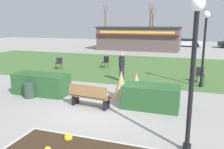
{
  "coord_description": "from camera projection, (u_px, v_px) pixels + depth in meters",
  "views": [
    {
      "loc": [
        3.42,
        -8.0,
        3.34
      ],
      "look_at": [
        -0.15,
        2.33,
        0.94
      ],
      "focal_mm": 37.32,
      "sensor_mm": 36.0,
      "label": 1
    }
  ],
  "objects": [
    {
      "name": "ornamental_grass_behind_right",
      "position": [
        121.0,
        84.0,
        10.55
      ],
      "size": [
        0.71,
        0.71,
        1.27
      ],
      "primitive_type": "cone",
      "color": "tan",
      "rests_on": "ground_plane"
    },
    {
      "name": "hedge_left",
      "position": [
        41.0,
        84.0,
        11.19
      ],
      "size": [
        2.65,
        1.1,
        1.0
      ],
      "primitive_type": "cube",
      "color": "#28562B",
      "rests_on": "ground_plane"
    },
    {
      "name": "lamppost_near",
      "position": [
        194.0,
        58.0,
        5.7
      ],
      "size": [
        0.36,
        0.36,
        3.97
      ],
      "color": "black",
      "rests_on": "ground_plane"
    },
    {
      "name": "ground_plane",
      "position": [
        96.0,
        110.0,
        9.19
      ],
      "size": [
        80.0,
        80.0,
        0.0
      ],
      "primitive_type": "plane",
      "color": "#999691"
    },
    {
      "name": "food_kiosk",
      "position": [
        139.0,
        38.0,
        30.11
      ],
      "size": [
        10.54,
        4.71,
        2.97
      ],
      "color": "#594C47",
      "rests_on": "ground_plane"
    },
    {
      "name": "cafe_chair_east",
      "position": [
        200.0,
        74.0,
        13.36
      ],
      "size": [
        0.51,
        0.51,
        0.89
      ],
      "color": "black",
      "rests_on": "ground_plane"
    },
    {
      "name": "parked_car_west_slot",
      "position": [
        154.0,
        41.0,
        35.96
      ],
      "size": [
        4.32,
        2.3,
        1.2
      ],
      "color": "#B7BABF",
      "rests_on": "ground_plane"
    },
    {
      "name": "trash_bin",
      "position": [
        29.0,
        90.0,
        10.67
      ],
      "size": [
        0.52,
        0.52,
        0.76
      ],
      "primitive_type": "cylinder",
      "color": "#2D4233",
      "rests_on": "ground_plane"
    },
    {
      "name": "tree_right_bg",
      "position": [
        153.0,
        27.0,
        42.54
      ],
      "size": [
        0.91,
        0.96,
        6.11
      ],
      "color": "brown",
      "rests_on": "ground_plane"
    },
    {
      "name": "ornamental_grass_behind_left",
      "position": [
        136.0,
        85.0,
        10.58
      ],
      "size": [
        0.74,
        0.74,
        1.17
      ],
      "primitive_type": "cone",
      "color": "tan",
      "rests_on": "ground_plane"
    },
    {
      "name": "lamppost_mid",
      "position": [
        205.0,
        40.0,
        12.03
      ],
      "size": [
        0.36,
        0.36,
        3.97
      ],
      "color": "black",
      "rests_on": "ground_plane"
    },
    {
      "name": "parked_car_center_slot",
      "position": [
        187.0,
        42.0,
        34.42
      ],
      "size": [
        4.29,
        2.23,
        1.2
      ],
      "color": "silver",
      "rests_on": "ground_plane"
    },
    {
      "name": "cafe_chair_center",
      "position": [
        106.0,
        61.0,
        17.86
      ],
      "size": [
        0.5,
        0.5,
        0.89
      ],
      "color": "black",
      "rests_on": "ground_plane"
    },
    {
      "name": "tree_left_bg",
      "position": [
        150.0,
        26.0,
        40.26
      ],
      "size": [
        0.91,
        0.96,
        6.74
      ],
      "color": "brown",
      "rests_on": "ground_plane"
    },
    {
      "name": "cafe_chair_west",
      "position": [
        59.0,
        62.0,
        17.3
      ],
      "size": [
        0.62,
        0.62,
        0.89
      ],
      "color": "black",
      "rests_on": "ground_plane"
    },
    {
      "name": "tree_center_bg",
      "position": [
        105.0,
        25.0,
        45.46
      ],
      "size": [
        0.91,
        0.96,
        6.83
      ],
      "color": "brown",
      "rests_on": "ground_plane"
    },
    {
      "name": "lawn_patch",
      "position": [
        145.0,
        67.0,
        18.37
      ],
      "size": [
        36.0,
        12.0,
        0.01
      ],
      "primitive_type": "cube",
      "color": "#446B33",
      "rests_on": "ground_plane"
    },
    {
      "name": "park_bench",
      "position": [
        89.0,
        96.0,
        9.4
      ],
      "size": [
        1.75,
        0.7,
        0.95
      ],
      "color": "olive",
      "rests_on": "ground_plane"
    },
    {
      "name": "person_strolling",
      "position": [
        122.0,
        67.0,
        13.63
      ],
      "size": [
        0.34,
        0.34,
        1.69
      ],
      "rotation": [
        0.0,
        0.0,
        2.07
      ],
      "color": "#23232D",
      "rests_on": "ground_plane"
    },
    {
      "name": "hedge_right",
      "position": [
        151.0,
        97.0,
        9.31
      ],
      "size": [
        2.21,
        1.1,
        0.94
      ],
      "primitive_type": "cube",
      "color": "#28562B",
      "rests_on": "ground_plane"
    }
  ]
}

